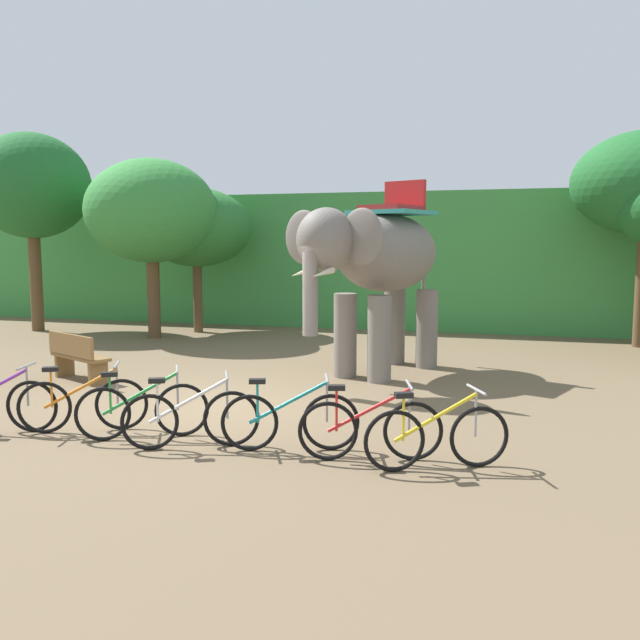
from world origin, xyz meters
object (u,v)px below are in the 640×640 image
at_px(tree_center_left, 196,228).
at_px(bike_orange, 83,404).
at_px(bike_white, 191,418).
at_px(bike_teal, 290,420).
at_px(bike_green, 142,410).
at_px(bike_yellow, 437,436).
at_px(elephant, 379,261).
at_px(bike_red, 370,428).
at_px(wooden_bench, 77,355).
at_px(tree_far_left, 151,212).
at_px(tree_far_right, 31,187).

height_order(tree_center_left, bike_orange, tree_center_left).
distance_m(bike_white, bike_teal, 1.24).
distance_m(bike_green, bike_yellow, 3.83).
relative_size(tree_center_left, bike_orange, 2.62).
distance_m(elephant, bike_orange, 6.14).
bearing_deg(bike_red, bike_teal, 174.43).
distance_m(elephant, wooden_bench, 5.92).
relative_size(bike_orange, bike_red, 0.94).
height_order(tree_far_left, bike_red, tree_far_left).
distance_m(bike_white, bike_red, 2.25).
xyz_separation_m(tree_far_right, bike_white, (9.42, -8.95, -3.75)).
xyz_separation_m(tree_far_right, bike_red, (11.67, -8.80, -3.75)).
relative_size(tree_center_left, bike_yellow, 2.61).
height_order(bike_white, bike_red, same).
height_order(bike_red, bike_yellow, same).
distance_m(elephant, bike_white, 5.72).
height_order(bike_green, bike_white, same).
bearing_deg(tree_center_left, bike_red, -54.37).
height_order(bike_orange, wooden_bench, bike_orange).
bearing_deg(bike_white, tree_far_right, 136.46).
bearing_deg(bike_teal, bike_orange, 179.53).
height_order(tree_far_right, bike_red, tree_far_right).
height_order(bike_teal, wooden_bench, bike_teal).
distance_m(tree_center_left, bike_yellow, 12.89).
bearing_deg(bike_orange, bike_red, -1.79).
xyz_separation_m(elephant, bike_teal, (-0.14, -5.00, -1.82)).
distance_m(tree_far_right, bike_teal, 14.25).
relative_size(bike_white, wooden_bench, 1.02).
xyz_separation_m(tree_far_left, bike_white, (5.41, -8.59, -2.98)).
relative_size(tree_far_left, bike_orange, 3.05).
bearing_deg(tree_center_left, tree_far_left, -114.32).
relative_size(bike_white, bike_yellow, 1.00).
bearing_deg(bike_red, tree_center_left, 125.63).
relative_size(tree_far_right, bike_red, 3.41).
relative_size(bike_red, wooden_bench, 1.08).
xyz_separation_m(tree_far_left, elephant, (6.77, -3.34, -1.17)).
bearing_deg(tree_far_right, elephant, -18.96).
distance_m(tree_far_left, bike_white, 10.58).
distance_m(tree_far_left, tree_center_left, 1.56).
distance_m(tree_far_right, elephant, 11.56).
bearing_deg(tree_far_left, bike_red, -47.80).
xyz_separation_m(tree_far_right, tree_center_left, (4.63, 1.01, -1.17)).
bearing_deg(wooden_bench, bike_teal, -29.39).
distance_m(tree_far_right, bike_green, 12.85).
height_order(bike_teal, bike_red, same).
distance_m(bike_orange, bike_green, 0.95).
bearing_deg(wooden_bench, tree_far_left, 105.55).
distance_m(tree_center_left, bike_white, 11.35).
bearing_deg(tree_far_right, bike_orange, -48.50).
distance_m(tree_far_left, elephant, 7.64).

